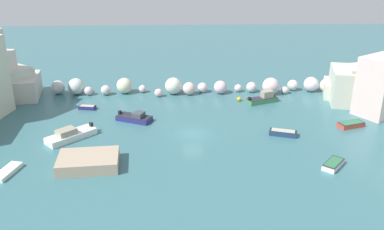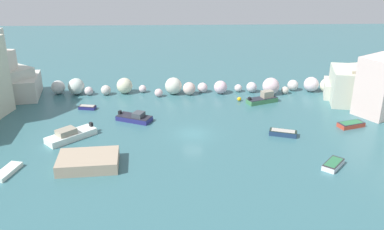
{
  "view_description": "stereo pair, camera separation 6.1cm",
  "coord_description": "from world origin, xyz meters",
  "px_view_note": "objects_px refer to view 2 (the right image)",
  "views": [
    {
      "loc": [
        -1.85,
        -49.42,
        22.7
      ],
      "look_at": [
        0.0,
        4.04,
        1.0
      ],
      "focal_mm": 39.3,
      "sensor_mm": 36.0,
      "label": 1
    },
    {
      "loc": [
        -1.79,
        -49.43,
        22.7
      ],
      "look_at": [
        0.0,
        4.04,
        1.0
      ],
      "focal_mm": 39.3,
      "sensor_mm": 36.0,
      "label": 2
    }
  ],
  "objects_px": {
    "moored_boat_5": "(135,118)",
    "moored_boat_1": "(70,135)",
    "stone_dock": "(88,161)",
    "moored_boat_4": "(7,172)",
    "moored_boat_7": "(283,133)",
    "moored_boat_0": "(351,124)",
    "channel_buoy": "(239,99)",
    "moored_boat_6": "(87,107)",
    "moored_boat_3": "(333,164)",
    "moored_boat_2": "(263,99)"
  },
  "relations": [
    {
      "from": "moored_boat_2",
      "to": "moored_boat_6",
      "type": "xyz_separation_m",
      "value": [
        -26.7,
        -1.96,
        -0.32
      ]
    },
    {
      "from": "channel_buoy",
      "to": "moored_boat_5",
      "type": "relative_size",
      "value": 0.13
    },
    {
      "from": "moored_boat_3",
      "to": "moored_boat_6",
      "type": "height_order",
      "value": "moored_boat_3"
    },
    {
      "from": "stone_dock",
      "to": "moored_boat_5",
      "type": "height_order",
      "value": "moored_boat_5"
    },
    {
      "from": "channel_buoy",
      "to": "moored_boat_4",
      "type": "bearing_deg",
      "value": -142.25
    },
    {
      "from": "moored_boat_1",
      "to": "moored_boat_6",
      "type": "relative_size",
      "value": 2.32
    },
    {
      "from": "moored_boat_6",
      "to": "channel_buoy",
      "type": "bearing_deg",
      "value": 17.06
    },
    {
      "from": "channel_buoy",
      "to": "moored_boat_0",
      "type": "xyz_separation_m",
      "value": [
        13.65,
        -10.5,
        0.0
      ]
    },
    {
      "from": "channel_buoy",
      "to": "moored_boat_2",
      "type": "bearing_deg",
      "value": -11.81
    },
    {
      "from": "stone_dock",
      "to": "moored_boat_5",
      "type": "xyz_separation_m",
      "value": [
        3.9,
        12.88,
        -0.17
      ]
    },
    {
      "from": "moored_boat_5",
      "to": "moored_boat_4",
      "type": "bearing_deg",
      "value": -106.72
    },
    {
      "from": "stone_dock",
      "to": "moored_boat_0",
      "type": "bearing_deg",
      "value": 16.53
    },
    {
      "from": "stone_dock",
      "to": "moored_boat_1",
      "type": "xyz_separation_m",
      "value": [
        -3.65,
        7.18,
        -0.09
      ]
    },
    {
      "from": "moored_boat_1",
      "to": "moored_boat_2",
      "type": "relative_size",
      "value": 1.19
    },
    {
      "from": "channel_buoy",
      "to": "moored_boat_0",
      "type": "bearing_deg",
      "value": -37.58
    },
    {
      "from": "moored_boat_5",
      "to": "moored_boat_6",
      "type": "xyz_separation_m",
      "value": [
        -7.5,
        4.75,
        -0.18
      ]
    },
    {
      "from": "channel_buoy",
      "to": "moored_boat_6",
      "type": "height_order",
      "value": "channel_buoy"
    },
    {
      "from": "channel_buoy",
      "to": "moored_boat_5",
      "type": "height_order",
      "value": "moored_boat_5"
    },
    {
      "from": "moored_boat_1",
      "to": "moored_boat_7",
      "type": "xyz_separation_m",
      "value": [
        27.0,
        0.18,
        -0.19
      ]
    },
    {
      "from": "moored_boat_0",
      "to": "moored_boat_6",
      "type": "height_order",
      "value": "moored_boat_0"
    },
    {
      "from": "moored_boat_1",
      "to": "moored_boat_0",
      "type": "bearing_deg",
      "value": 140.38
    },
    {
      "from": "moored_boat_0",
      "to": "moored_boat_5",
      "type": "distance_m",
      "value": 29.41
    },
    {
      "from": "moored_boat_1",
      "to": "moored_boat_7",
      "type": "distance_m",
      "value": 27.0
    },
    {
      "from": "moored_boat_2",
      "to": "moored_boat_3",
      "type": "distance_m",
      "value": 20.96
    },
    {
      "from": "moored_boat_2",
      "to": "moored_boat_4",
      "type": "height_order",
      "value": "moored_boat_2"
    },
    {
      "from": "moored_boat_4",
      "to": "moored_boat_6",
      "type": "bearing_deg",
      "value": -0.84
    },
    {
      "from": "moored_boat_0",
      "to": "moored_boat_7",
      "type": "bearing_deg",
      "value": 175.81
    },
    {
      "from": "moored_boat_0",
      "to": "moored_boat_3",
      "type": "xyz_separation_m",
      "value": [
        -6.21,
        -10.86,
        -0.0
      ]
    },
    {
      "from": "stone_dock",
      "to": "moored_boat_6",
      "type": "xyz_separation_m",
      "value": [
        -3.6,
        17.63,
        -0.36
      ]
    },
    {
      "from": "moored_boat_1",
      "to": "moored_boat_4",
      "type": "bearing_deg",
      "value": 16.9
    },
    {
      "from": "moored_boat_0",
      "to": "moored_boat_2",
      "type": "bearing_deg",
      "value": 117.5
    },
    {
      "from": "moored_boat_4",
      "to": "moored_boat_7",
      "type": "bearing_deg",
      "value": -61.35
    },
    {
      "from": "moored_boat_6",
      "to": "stone_dock",
      "type": "bearing_deg",
      "value": -68.1
    },
    {
      "from": "moored_boat_0",
      "to": "moored_boat_5",
      "type": "xyz_separation_m",
      "value": [
        -29.25,
        3.05,
        0.13
      ]
    },
    {
      "from": "moored_boat_0",
      "to": "moored_boat_7",
      "type": "height_order",
      "value": "moored_boat_7"
    },
    {
      "from": "moored_boat_3",
      "to": "moored_boat_6",
      "type": "xyz_separation_m",
      "value": [
        -30.54,
        18.65,
        -0.05
      ]
    },
    {
      "from": "moored_boat_4",
      "to": "moored_boat_5",
      "type": "distance_m",
      "value": 18.76
    },
    {
      "from": "channel_buoy",
      "to": "moored_boat_6",
      "type": "distance_m",
      "value": 23.26
    },
    {
      "from": "moored_boat_0",
      "to": "moored_boat_1",
      "type": "bearing_deg",
      "value": 165.76
    },
    {
      "from": "moored_boat_7",
      "to": "moored_boat_4",
      "type": "bearing_deg",
      "value": -146.37
    },
    {
      "from": "stone_dock",
      "to": "moored_boat_7",
      "type": "xyz_separation_m",
      "value": [
        23.35,
        7.36,
        -0.28
      ]
    },
    {
      "from": "moored_boat_1",
      "to": "moored_boat_4",
      "type": "relative_size",
      "value": 1.51
    },
    {
      "from": "moored_boat_4",
      "to": "moored_boat_5",
      "type": "xyz_separation_m",
      "value": [
        12.31,
        14.16,
        0.23
      ]
    },
    {
      "from": "stone_dock",
      "to": "channel_buoy",
      "type": "relative_size",
      "value": 9.96
    },
    {
      "from": "channel_buoy",
      "to": "moored_boat_1",
      "type": "relative_size",
      "value": 0.11
    },
    {
      "from": "moored_boat_3",
      "to": "moored_boat_6",
      "type": "distance_m",
      "value": 35.78
    },
    {
      "from": "channel_buoy",
      "to": "moored_boat_0",
      "type": "relative_size",
      "value": 0.17
    },
    {
      "from": "moored_boat_5",
      "to": "moored_boat_1",
      "type": "bearing_deg",
      "value": -118.66
    },
    {
      "from": "moored_boat_1",
      "to": "moored_boat_2",
      "type": "height_order",
      "value": "moored_boat_2"
    },
    {
      "from": "moored_boat_5",
      "to": "channel_buoy",
      "type": "bearing_deg",
      "value": 49.82
    }
  ]
}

